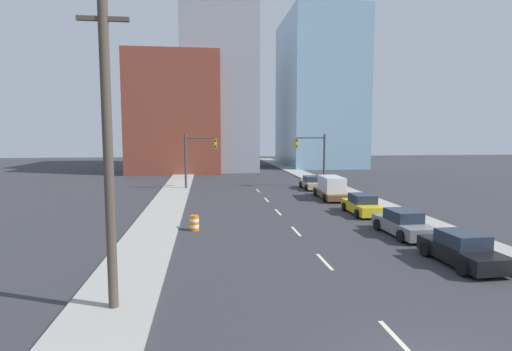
{
  "coord_description": "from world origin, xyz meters",
  "views": [
    {
      "loc": [
        -5.46,
        -8.4,
        5.93
      ],
      "look_at": [
        -0.92,
        27.65,
        2.2
      ],
      "focal_mm": 28.0,
      "sensor_mm": 36.0,
      "label": 1
    }
  ],
  "objects": [
    {
      "name": "sidewalk_left",
      "position": [
        -8.73,
        44.02,
        0.07
      ],
      "size": [
        3.01,
        88.05,
        0.14
      ],
      "color": "#9E9B93",
      "rests_on": "ground"
    },
    {
      "name": "box_truck_brown",
      "position": [
        6.03,
        27.05,
        0.99
      ],
      "size": [
        2.53,
        6.01,
        2.09
      ],
      "rotation": [
        0.0,
        0.0,
        -0.05
      ],
      "color": "brown",
      "rests_on": "ground"
    },
    {
      "name": "building_brick_left",
      "position": [
        -10.25,
        58.45,
        9.14
      ],
      "size": [
        14.0,
        16.0,
        18.28
      ],
      "color": "brown",
      "rests_on": "ground"
    },
    {
      "name": "sedan_yellow",
      "position": [
        6.13,
        19.82,
        0.68
      ],
      "size": [
        2.12,
        4.6,
        1.5
      ],
      "rotation": [
        0.0,
        0.0,
        -0.02
      ],
      "color": "gold",
      "rests_on": "ground"
    },
    {
      "name": "lane_stripe_at_27m",
      "position": [
        0.0,
        27.22,
        0.0
      ],
      "size": [
        0.16,
        2.4,
        0.01
      ],
      "primitive_type": "cube",
      "color": "beige",
      "rests_on": "ground"
    },
    {
      "name": "lane_stripe_at_33m",
      "position": [
        0.0,
        33.33,
        0.0
      ],
      "size": [
        0.16,
        2.4,
        0.01
      ],
      "primitive_type": "cube",
      "color": "beige",
      "rests_on": "ground"
    },
    {
      "name": "traffic_signal_right",
      "position": [
        6.83,
        35.23,
        3.82
      ],
      "size": [
        3.53,
        0.35,
        5.98
      ],
      "color": "#38383D",
      "rests_on": "ground"
    },
    {
      "name": "building_office_center",
      "position": [
        -3.19,
        62.45,
        14.43
      ],
      "size": [
        12.0,
        20.0,
        28.87
      ],
      "color": "gray",
      "rests_on": "ground"
    },
    {
      "name": "lane_stripe_at_15m",
      "position": [
        0.0,
        15.21,
        0.0
      ],
      "size": [
        0.16,
        2.4,
        0.01
      ],
      "primitive_type": "cube",
      "color": "beige",
      "rests_on": "ground"
    },
    {
      "name": "sidewalk_right",
      "position": [
        8.73,
        44.02,
        0.07
      ],
      "size": [
        3.01,
        88.05,
        0.14
      ],
      "color": "#9E9B93",
      "rests_on": "ground"
    },
    {
      "name": "building_glass_right",
      "position": [
        15.94,
        66.45,
        13.84
      ],
      "size": [
        13.0,
        20.0,
        27.68
      ],
      "color": "#7A9EB7",
      "rests_on": "ground"
    },
    {
      "name": "utility_pole_left_near",
      "position": [
        -8.61,
        5.04,
        5.3
      ],
      "size": [
        1.6,
        0.32,
        10.35
      ],
      "color": "#473D33",
      "rests_on": "ground"
    },
    {
      "name": "lane_stripe_at_2m",
      "position": [
        0.0,
        2.0,
        0.0
      ],
      "size": [
        0.16,
        2.4,
        0.01
      ],
      "primitive_type": "cube",
      "color": "beige",
      "rests_on": "ground"
    },
    {
      "name": "lane_stripe_at_9m",
      "position": [
        0.0,
        9.23,
        0.0
      ],
      "size": [
        0.16,
        2.4,
        0.01
      ],
      "primitive_type": "cube",
      "color": "beige",
      "rests_on": "ground"
    },
    {
      "name": "sedan_tan",
      "position": [
        6.07,
        33.82,
        0.65
      ],
      "size": [
        2.26,
        4.49,
        1.42
      ],
      "rotation": [
        0.0,
        0.0,
        -0.02
      ],
      "color": "tan",
      "rests_on": "ground"
    },
    {
      "name": "lane_stripe_at_21m",
      "position": [
        0.0,
        21.32,
        0.0
      ],
      "size": [
        0.16,
        2.4,
        0.01
      ],
      "primitive_type": "cube",
      "color": "beige",
      "rests_on": "ground"
    },
    {
      "name": "traffic_signal_left",
      "position": [
        -6.67,
        35.23,
        3.82
      ],
      "size": [
        3.53,
        0.35,
        5.98
      ],
      "color": "#38383D",
      "rests_on": "ground"
    },
    {
      "name": "sedan_gray",
      "position": [
        6.02,
        13.42,
        0.69
      ],
      "size": [
        2.12,
        4.72,
        1.51
      ],
      "rotation": [
        0.0,
        0.0,
        0.03
      ],
      "color": "slate",
      "rests_on": "ground"
    },
    {
      "name": "sedan_black",
      "position": [
        6.1,
        8.06,
        0.69
      ],
      "size": [
        2.18,
        4.48,
        1.51
      ],
      "rotation": [
        0.0,
        0.0,
        0.02
      ],
      "color": "black",
      "rests_on": "ground"
    },
    {
      "name": "traffic_barrel",
      "position": [
        -6.22,
        16.19,
        0.47
      ],
      "size": [
        0.56,
        0.56,
        0.95
      ],
      "color": "orange",
      "rests_on": "ground"
    }
  ]
}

